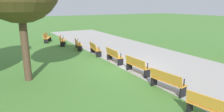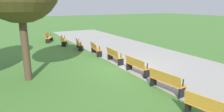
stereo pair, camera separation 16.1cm
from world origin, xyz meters
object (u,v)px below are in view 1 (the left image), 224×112
bench_5 (137,65)px  bench_2 (78,44)px  bench_4 (114,55)px  bench_6 (167,81)px  bench_3 (95,49)px  bench_0 (47,37)px  bench_1 (62,40)px  bench_7 (213,109)px

bench_5 → bench_2: bearing=-177.4°
bench_4 → bench_6: size_ratio=0.98×
bench_2 → bench_3: same height
bench_0 → bench_6: size_ratio=1.00×
bench_1 → bench_6: size_ratio=1.01×
bench_4 → bench_5: same height
bench_2 → bench_5: bearing=18.4°
bench_6 → bench_7: size_ratio=0.99×
bench_3 → bench_4: bearing=13.1°
bench_3 → bench_5: bearing=10.5°
bench_0 → bench_5: (11.90, 2.20, 0.00)m
bench_4 → bench_7: (7.27, -0.67, 0.00)m
bench_6 → bench_7: bearing=-18.4°
bench_3 → bench_6: 7.30m
bench_0 → bench_3: (7.03, 1.98, 0.00)m
bench_1 → bench_4: size_ratio=1.03×
bench_3 → bench_4: 2.44m
bench_6 → bench_7: 2.44m
bench_0 → bench_4: 9.71m
bench_6 → bench_0: bearing=180.0°
bench_3 → bench_6: (7.30, 0.00, 0.00)m
bench_7 → bench_4: bearing=161.6°
bench_1 → bench_3: 4.88m
bench_5 → bench_1: bearing=-174.8°
bench_3 → bench_4: same height
bench_0 → bench_7: bearing=28.9°
bench_2 → bench_7: size_ratio=1.00×
bench_1 → bench_5: size_ratio=1.03×
bench_2 → bench_3: bearing=23.6°
bench_3 → bench_5: 4.88m
bench_2 → bench_7: 12.10m
bench_3 → bench_4: size_ratio=1.02×
bench_2 → bench_7: same height
bench_1 → bench_3: same height
bench_5 → bench_4: bearing=177.4°
bench_4 → bench_5: bearing=2.6°
bench_0 → bench_2: size_ratio=0.99×
bench_4 → bench_6: same height
bench_3 → bench_6: size_ratio=1.00×
bench_3 → bench_7: size_ratio=0.99×
bench_4 → bench_5: 2.44m
bench_1 → bench_5: same height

